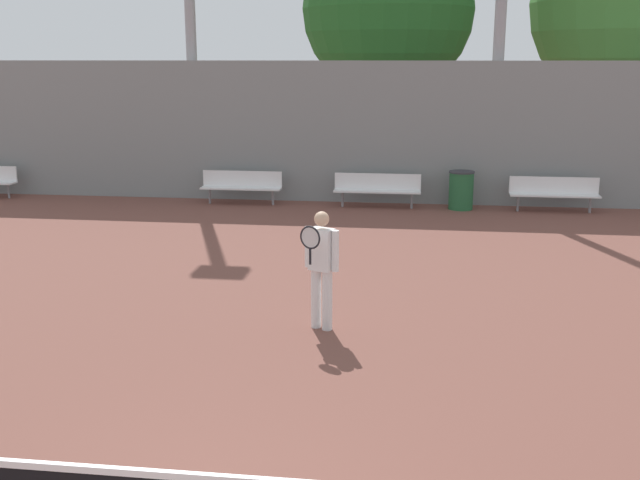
# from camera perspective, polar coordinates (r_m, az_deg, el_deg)

# --- Properties ---
(tennis_player) EXTENTS (0.51, 0.49, 1.65)m
(tennis_player) POSITION_cam_1_polar(r_m,az_deg,el_deg) (10.10, 0.10, -1.85)
(tennis_player) COLOR silver
(tennis_player) RESTS_ON ground_plane
(bench_courtside_near) EXTENTS (2.15, 0.40, 0.83)m
(bench_courtside_near) POSITION_cam_1_polar(r_m,az_deg,el_deg) (18.71, 4.39, 4.05)
(bench_courtside_near) COLOR white
(bench_courtside_near) RESTS_ON ground_plane
(bench_courtside_far) EXTENTS (2.12, 0.40, 0.83)m
(bench_courtside_far) POSITION_cam_1_polar(r_m,az_deg,el_deg) (18.98, 17.41, 3.60)
(bench_courtside_far) COLOR white
(bench_courtside_far) RESTS_ON ground_plane
(bench_by_gate) EXTENTS (2.05, 0.40, 0.83)m
(bench_by_gate) POSITION_cam_1_polar(r_m,az_deg,el_deg) (19.20, -5.99, 4.27)
(bench_by_gate) COLOR white
(bench_by_gate) RESTS_ON ground_plane
(trash_bin) EXTENTS (0.62, 0.62, 0.94)m
(trash_bin) POSITION_cam_1_polar(r_m,az_deg,el_deg) (18.71, 10.70, 3.75)
(trash_bin) COLOR #235B33
(trash_bin) RESTS_ON ground_plane
(back_fence) EXTENTS (27.91, 0.06, 3.57)m
(back_fence) POSITION_cam_1_polar(r_m,az_deg,el_deg) (19.16, 2.65, 8.16)
(back_fence) COLOR gray
(back_fence) RESTS_ON ground_plane
(tree_green_tall) EXTENTS (5.43, 5.43, 7.83)m
(tree_green_tall) POSITION_cam_1_polar(r_m,az_deg,el_deg) (24.75, 5.20, 17.07)
(tree_green_tall) COLOR brown
(tree_green_tall) RESTS_ON ground_plane
(tree_green_broad) EXTENTS (6.68, 6.68, 8.64)m
(tree_green_broad) POSITION_cam_1_polar(r_m,az_deg,el_deg) (26.42, 23.14, 16.27)
(tree_green_broad) COLOR brown
(tree_green_broad) RESTS_ON ground_plane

